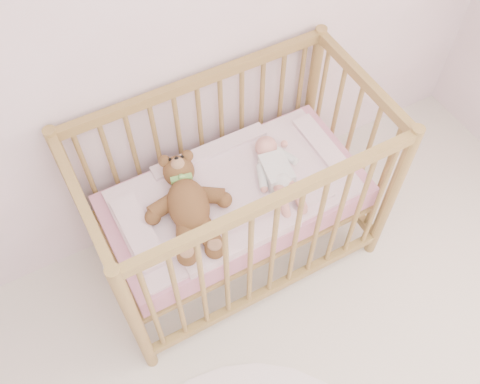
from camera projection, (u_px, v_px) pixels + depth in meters
wall_back at (116, 20)px, 1.96m from camera, size 4.00×0.02×2.70m
crib at (235, 199)px, 2.54m from camera, size 1.36×0.76×1.00m
mattress at (235, 200)px, 2.55m from camera, size 1.22×0.62×0.13m
blanket at (235, 192)px, 2.49m from camera, size 1.10×0.58×0.06m
baby at (277, 168)px, 2.47m from camera, size 0.31×0.51×0.11m
teddy_bear at (188, 206)px, 2.34m from camera, size 0.53×0.66×0.16m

